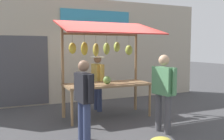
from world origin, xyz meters
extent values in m
plane|color=#424244|center=(0.00, 0.00, 0.00)|extent=(40.00, 40.00, 0.00)
cube|color=#B2A893|center=(0.00, -2.20, 1.70)|extent=(9.00, 0.25, 3.40)
cube|color=teal|center=(-0.47, -2.06, 2.75)|extent=(2.40, 0.06, 0.56)
cube|color=#47474C|center=(2.09, -2.07, 1.10)|extent=(1.90, 0.04, 2.10)
cube|color=olive|center=(0.00, 0.00, 0.85)|extent=(2.20, 0.90, 0.05)
cylinder|color=olive|center=(1.04, 0.39, 0.41)|extent=(0.06, 0.06, 0.83)
cylinder|color=olive|center=(-1.04, 0.39, 0.41)|extent=(0.06, 0.06, 0.83)
cylinder|color=olive|center=(1.04, -0.39, 0.41)|extent=(0.06, 0.06, 0.83)
cylinder|color=olive|center=(-1.04, -0.39, 0.41)|extent=(0.06, 0.06, 0.83)
cylinder|color=olive|center=(1.06, -0.40, 1.18)|extent=(0.07, 0.07, 2.35)
cylinder|color=olive|center=(-1.06, -0.40, 1.18)|extent=(0.07, 0.07, 2.35)
cylinder|color=olive|center=(0.00, -0.40, 2.15)|extent=(2.12, 0.06, 0.06)
cube|color=#B72D28|center=(0.00, 0.15, 2.30)|extent=(2.50, 1.46, 0.39)
cylinder|color=brown|center=(-0.81, -0.37, 2.01)|extent=(0.01, 0.01, 0.28)
ellipsoid|color=#B2CC4C|center=(-0.81, -0.37, 1.73)|extent=(0.26, 0.26, 0.28)
cylinder|color=brown|center=(-0.45, -0.38, 2.05)|extent=(0.01, 0.01, 0.20)
ellipsoid|color=#B2CC4C|center=(-0.45, -0.38, 1.82)|extent=(0.24, 0.26, 0.28)
cylinder|color=brown|center=(-0.15, -0.39, 2.04)|extent=(0.01, 0.01, 0.22)
ellipsoid|color=#B2CC4C|center=(-0.15, -0.39, 1.77)|extent=(0.22, 0.23, 0.33)
cylinder|color=brown|center=(0.16, -0.40, 2.03)|extent=(0.01, 0.01, 0.23)
ellipsoid|color=gold|center=(0.16, -0.40, 1.74)|extent=(0.20, 0.22, 0.35)
cylinder|color=brown|center=(0.49, -0.36, 2.05)|extent=(0.01, 0.01, 0.21)
ellipsoid|color=yellow|center=(0.49, -0.36, 1.77)|extent=(0.18, 0.15, 0.35)
cylinder|color=brown|center=(0.81, -0.35, 2.04)|extent=(0.01, 0.01, 0.23)
ellipsoid|color=yellow|center=(0.81, -0.35, 1.78)|extent=(0.19, 0.16, 0.28)
sphere|color=#729E4C|center=(0.04, 0.09, 0.98)|extent=(0.20, 0.20, 0.20)
ellipsoid|color=gold|center=(0.54, 0.24, 0.93)|extent=(0.13, 0.18, 0.10)
cylinder|color=navy|center=(-0.02, -0.88, 0.39)|extent=(0.14, 0.14, 0.78)
cylinder|color=navy|center=(-0.02, -0.62, 0.39)|extent=(0.14, 0.14, 0.78)
cube|color=gold|center=(-0.02, -0.75, 1.06)|extent=(0.22, 0.47, 0.55)
cylinder|color=gold|center=(-0.02, -1.05, 1.08)|extent=(0.09, 0.09, 0.51)
cylinder|color=gold|center=(-0.02, -0.45, 1.08)|extent=(0.09, 0.09, 0.51)
sphere|color=#8C664C|center=(-0.02, -0.75, 1.47)|extent=(0.21, 0.21, 0.21)
cylinder|color=beige|center=(-0.02, -0.75, 1.53)|extent=(0.41, 0.41, 0.02)
cylinder|color=#4C4C51|center=(-0.63, 1.72, 0.41)|extent=(0.14, 0.14, 0.82)
cylinder|color=#4C4C51|center=(-0.59, 1.45, 0.41)|extent=(0.14, 0.14, 0.82)
cube|color=#518C5B|center=(-0.61, 1.59, 1.11)|extent=(0.29, 0.52, 0.58)
cylinder|color=#518C5B|center=(-0.66, 1.89, 1.13)|extent=(0.09, 0.09, 0.53)
cylinder|color=#518C5B|center=(-0.57, 1.28, 1.13)|extent=(0.09, 0.09, 0.53)
sphere|color=tan|center=(-0.61, 1.59, 1.54)|extent=(0.22, 0.22, 0.22)
cylinder|color=navy|center=(1.06, 1.54, 0.39)|extent=(0.14, 0.14, 0.77)
cylinder|color=navy|center=(1.09, 1.28, 0.39)|extent=(0.14, 0.14, 0.77)
cube|color=black|center=(1.07, 1.41, 1.05)|extent=(0.26, 0.48, 0.55)
cylinder|color=black|center=(1.05, 1.70, 1.07)|extent=(0.09, 0.09, 0.50)
cylinder|color=black|center=(1.10, 1.12, 1.07)|extent=(0.09, 0.09, 0.50)
sphere|color=#8C664C|center=(1.07, 1.41, 1.46)|extent=(0.21, 0.21, 0.21)
camera|label=1|loc=(2.50, 5.95, 1.80)|focal=40.60mm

